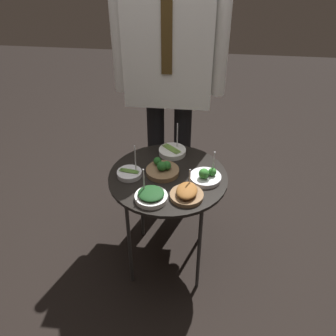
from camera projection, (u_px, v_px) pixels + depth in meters
name	position (u px, v px, depth m)	size (l,w,h in m)	color
ground_plane	(168.00, 258.00, 2.35)	(8.00, 8.00, 0.00)	black
serving_cart	(168.00, 183.00, 2.01)	(0.63, 0.63, 0.64)	black
bowl_spinach_far_rim	(151.00, 196.00, 1.81)	(0.16, 0.16, 0.16)	white
bowl_asparagus_back_left	(130.00, 173.00, 1.97)	(0.13, 0.13, 0.18)	silver
bowl_broccoli_front_center	(162.00, 169.00, 1.98)	(0.18, 0.18, 0.08)	brown
bowl_broccoli_mid_left	(206.00, 176.00, 1.94)	(0.17, 0.17, 0.16)	silver
bowl_asparagus_center	(172.00, 151.00, 2.15)	(0.16, 0.16, 0.18)	white
bowl_roast_front_right	(187.00, 193.00, 1.82)	(0.17, 0.17, 0.14)	brown
waiter_figure	(169.00, 60.00, 2.09)	(0.64, 0.24, 1.75)	black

